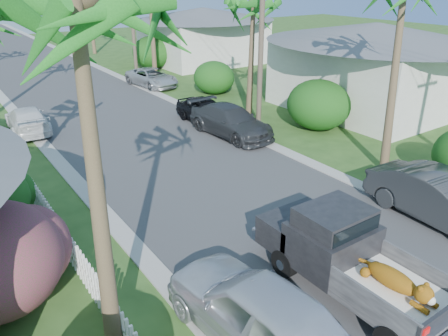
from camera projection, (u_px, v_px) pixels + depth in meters
ground at (425, 319)px, 10.01m from camera, size 120.00×120.00×0.00m
road at (78, 94)px, 28.75m from camera, size 8.00×100.00×0.02m
curb_left at (7, 104)px, 26.50m from camera, size 0.60×100.00×0.06m
curb_right at (138, 85)px, 30.99m from camera, size 0.60×100.00×0.06m
pickup_truck at (340, 251)px, 10.73m from camera, size 1.98×5.12×2.06m
parked_car_rn at (440, 199)px, 13.68m from camera, size 1.87×4.82×1.56m
parked_car_rm at (231, 121)px, 21.11m from camera, size 2.38×5.04×1.42m
parked_car_rf at (205, 111)px, 22.87m from camera, size 1.65×3.95×1.33m
parked_car_rd at (152, 78)px, 30.44m from camera, size 2.53×4.63×1.23m
parked_car_ln at (259, 313)px, 9.02m from camera, size 2.29×4.95×1.64m
parked_car_lf at (27, 120)px, 21.56m from camera, size 2.05×4.44×1.26m
palm_r_b at (253, 1)px, 22.28m from camera, size 4.40×4.40×7.20m
shrub_r_b at (318, 105)px, 21.82m from camera, size 3.00×3.30×2.50m
shrub_r_c at (214, 77)px, 28.49m from camera, size 2.60×2.86×2.10m
shrub_r_d at (152, 52)px, 36.15m from camera, size 3.20×3.52×2.60m
picket_fence at (85, 271)px, 10.80m from camera, size 0.10×11.00×1.00m
house_right_near at (371, 70)px, 24.89m from camera, size 8.00×9.00×4.80m
house_right_far at (203, 37)px, 38.42m from camera, size 9.00×8.00×4.60m
utility_pole_b at (261, 34)px, 20.81m from camera, size 1.60×0.26×9.00m
utility_pole_c at (132, 13)px, 32.05m from camera, size 1.60×0.26×9.00m
utility_pole_d at (70, 3)px, 43.30m from camera, size 1.60×0.26×9.00m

